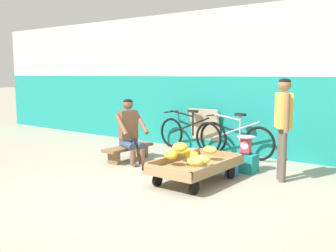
{
  "coord_description": "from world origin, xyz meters",
  "views": [
    {
      "loc": [
        3.3,
        -3.69,
        1.59
      ],
      "look_at": [
        -0.45,
        1.3,
        0.75
      ],
      "focal_mm": 41.25,
      "sensor_mm": 36.0,
      "label": 1
    }
  ],
  "objects_px": {
    "bicycle_far_left": "(235,139)",
    "customer_adult": "(283,118)",
    "bicycle_near_left": "(189,133)",
    "shopping_bag": "(232,168)",
    "weighing_scale": "(246,145)",
    "sign_board": "(205,129)",
    "banana_cart": "(195,166)",
    "vendor_seated": "(130,131)",
    "low_bench": "(129,150)",
    "plastic_crate": "(245,163)"
  },
  "relations": [
    {
      "from": "vendor_seated",
      "to": "bicycle_far_left",
      "type": "relative_size",
      "value": 0.69
    },
    {
      "from": "low_bench",
      "to": "plastic_crate",
      "type": "relative_size",
      "value": 3.06
    },
    {
      "from": "plastic_crate",
      "to": "bicycle_near_left",
      "type": "relative_size",
      "value": 0.22
    },
    {
      "from": "customer_adult",
      "to": "bicycle_near_left",
      "type": "bearing_deg",
      "value": 155.09
    },
    {
      "from": "plastic_crate",
      "to": "sign_board",
      "type": "bearing_deg",
      "value": 141.49
    },
    {
      "from": "vendor_seated",
      "to": "plastic_crate",
      "type": "relative_size",
      "value": 3.17
    },
    {
      "from": "banana_cart",
      "to": "vendor_seated",
      "type": "bearing_deg",
      "value": 165.17
    },
    {
      "from": "sign_board",
      "to": "weighing_scale",
      "type": "bearing_deg",
      "value": -38.54
    },
    {
      "from": "sign_board",
      "to": "customer_adult",
      "type": "distance_m",
      "value": 2.59
    },
    {
      "from": "bicycle_near_left",
      "to": "shopping_bag",
      "type": "bearing_deg",
      "value": -37.97
    },
    {
      "from": "plastic_crate",
      "to": "customer_adult",
      "type": "height_order",
      "value": "customer_adult"
    },
    {
      "from": "vendor_seated",
      "to": "sign_board",
      "type": "xyz_separation_m",
      "value": [
        0.54,
        1.74,
        -0.13
      ]
    },
    {
      "from": "vendor_seated",
      "to": "plastic_crate",
      "type": "height_order",
      "value": "vendor_seated"
    },
    {
      "from": "shopping_bag",
      "to": "customer_adult",
      "type": "bearing_deg",
      "value": 15.36
    },
    {
      "from": "sign_board",
      "to": "customer_adult",
      "type": "relative_size",
      "value": 0.58
    },
    {
      "from": "weighing_scale",
      "to": "bicycle_near_left",
      "type": "distance_m",
      "value": 2.02
    },
    {
      "from": "bicycle_far_left",
      "to": "customer_adult",
      "type": "bearing_deg",
      "value": -39.58
    },
    {
      "from": "vendor_seated",
      "to": "shopping_bag",
      "type": "bearing_deg",
      "value": 5.83
    },
    {
      "from": "vendor_seated",
      "to": "bicycle_near_left",
      "type": "distance_m",
      "value": 1.56
    },
    {
      "from": "vendor_seated",
      "to": "bicycle_far_left",
      "type": "bearing_deg",
      "value": 48.22
    },
    {
      "from": "weighing_scale",
      "to": "shopping_bag",
      "type": "relative_size",
      "value": 1.25
    },
    {
      "from": "bicycle_near_left",
      "to": "customer_adult",
      "type": "distance_m",
      "value": 2.74
    },
    {
      "from": "customer_adult",
      "to": "low_bench",
      "type": "bearing_deg",
      "value": -172.5
    },
    {
      "from": "bicycle_far_left",
      "to": "sign_board",
      "type": "bearing_deg",
      "value": 164.21
    },
    {
      "from": "low_bench",
      "to": "shopping_bag",
      "type": "height_order",
      "value": "low_bench"
    },
    {
      "from": "vendor_seated",
      "to": "bicycle_near_left",
      "type": "height_order",
      "value": "vendor_seated"
    },
    {
      "from": "vendor_seated",
      "to": "bicycle_far_left",
      "type": "height_order",
      "value": "vendor_seated"
    },
    {
      "from": "shopping_bag",
      "to": "bicycle_far_left",
      "type": "bearing_deg",
      "value": 115.22
    },
    {
      "from": "banana_cart",
      "to": "vendor_seated",
      "type": "xyz_separation_m",
      "value": [
        -1.71,
        0.45,
        0.33
      ]
    },
    {
      "from": "banana_cart",
      "to": "shopping_bag",
      "type": "relative_size",
      "value": 6.05
    },
    {
      "from": "bicycle_far_left",
      "to": "banana_cart",
      "type": "bearing_deg",
      "value": -79.56
    },
    {
      "from": "low_bench",
      "to": "vendor_seated",
      "type": "height_order",
      "value": "vendor_seated"
    },
    {
      "from": "plastic_crate",
      "to": "sign_board",
      "type": "relative_size",
      "value": 0.41
    },
    {
      "from": "shopping_bag",
      "to": "vendor_seated",
      "type": "bearing_deg",
      "value": -174.17
    },
    {
      "from": "vendor_seated",
      "to": "shopping_bag",
      "type": "relative_size",
      "value": 4.75
    },
    {
      "from": "low_bench",
      "to": "weighing_scale",
      "type": "bearing_deg",
      "value": 13.56
    },
    {
      "from": "sign_board",
      "to": "shopping_bag",
      "type": "xyz_separation_m",
      "value": [
        1.43,
        -1.54,
        -0.32
      ]
    },
    {
      "from": "bicycle_near_left",
      "to": "weighing_scale",
      "type": "bearing_deg",
      "value": -29.01
    },
    {
      "from": "weighing_scale",
      "to": "shopping_bag",
      "type": "bearing_deg",
      "value": -101.38
    },
    {
      "from": "low_bench",
      "to": "sign_board",
      "type": "relative_size",
      "value": 1.25
    },
    {
      "from": "sign_board",
      "to": "customer_adult",
      "type": "height_order",
      "value": "customer_adult"
    },
    {
      "from": "plastic_crate",
      "to": "bicycle_far_left",
      "type": "distance_m",
      "value": 1.2
    },
    {
      "from": "vendor_seated",
      "to": "sign_board",
      "type": "height_order",
      "value": "vendor_seated"
    },
    {
      "from": "banana_cart",
      "to": "weighing_scale",
      "type": "height_order",
      "value": "weighing_scale"
    },
    {
      "from": "bicycle_far_left",
      "to": "customer_adult",
      "type": "distance_m",
      "value": 1.84
    },
    {
      "from": "plastic_crate",
      "to": "bicycle_near_left",
      "type": "xyz_separation_m",
      "value": [
        -1.77,
        0.98,
        0.2
      ]
    },
    {
      "from": "banana_cart",
      "to": "bicycle_far_left",
      "type": "height_order",
      "value": "bicycle_far_left"
    },
    {
      "from": "bicycle_far_left",
      "to": "sign_board",
      "type": "distance_m",
      "value": 0.85
    },
    {
      "from": "low_bench",
      "to": "bicycle_far_left",
      "type": "xyz_separation_m",
      "value": [
        1.43,
        1.47,
        0.15
      ]
    },
    {
      "from": "weighing_scale",
      "to": "bicycle_far_left",
      "type": "xyz_separation_m",
      "value": [
        -0.69,
        0.96,
        -0.1
      ]
    }
  ]
}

